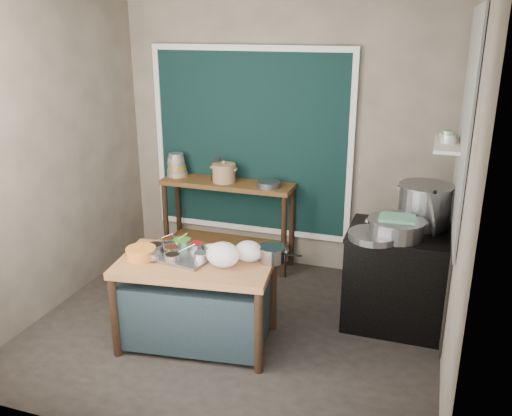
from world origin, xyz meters
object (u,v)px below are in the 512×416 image
(prep_table, at_px, (197,302))
(ceramic_crock, at_px, (224,174))
(condiment_tray, at_px, (180,254))
(steamer, at_px, (396,228))
(saucepan, at_px, (271,254))
(stock_pot, at_px, (424,205))
(stove_block, at_px, (399,280))
(back_counter, at_px, (228,223))
(yellow_basin, at_px, (141,253))
(utensil_cup, at_px, (217,177))

(prep_table, relative_size, ceramic_crock, 4.73)
(condiment_tray, distance_m, steamer, 1.81)
(prep_table, height_order, saucepan, saucepan)
(steamer, bearing_deg, prep_table, -154.75)
(stock_pot, height_order, steamer, stock_pot)
(prep_table, distance_m, saucepan, 0.76)
(stove_block, bearing_deg, saucepan, -146.03)
(saucepan, bearing_deg, back_counter, 121.95)
(condiment_tray, height_order, yellow_basin, yellow_basin)
(yellow_basin, distance_m, ceramic_crock, 1.68)
(stove_block, xyz_separation_m, steamer, (-0.05, -0.14, 0.53))
(utensil_cup, distance_m, stock_pot, 2.24)
(back_counter, xyz_separation_m, saucepan, (0.92, -1.39, 0.34))
(back_counter, relative_size, condiment_tray, 2.51)
(stove_block, bearing_deg, ceramic_crock, 159.75)
(back_counter, distance_m, steamer, 2.10)
(yellow_basin, bearing_deg, condiment_tray, 29.52)
(utensil_cup, xyz_separation_m, stock_pot, (2.17, -0.53, 0.08))
(stove_block, height_order, ceramic_crock, ceramic_crock)
(ceramic_crock, bearing_deg, saucepan, -55.20)
(stock_pot, relative_size, steamer, 0.99)
(prep_table, height_order, steamer, steamer)
(stove_block, relative_size, condiment_tray, 1.56)
(utensil_cup, bearing_deg, saucepan, -53.36)
(prep_table, distance_m, yellow_basin, 0.61)
(ceramic_crock, bearing_deg, yellow_basin, -92.39)
(saucepan, distance_m, utensil_cup, 1.76)
(condiment_tray, height_order, saucepan, saucepan)
(stove_block, distance_m, saucepan, 1.24)
(yellow_basin, relative_size, stock_pot, 0.51)
(saucepan, height_order, steamer, steamer)
(condiment_tray, bearing_deg, prep_table, -18.28)
(yellow_basin, height_order, stock_pot, stock_pot)
(ceramic_crock, bearing_deg, steamer, -24.35)
(stove_block, xyz_separation_m, saucepan, (-0.98, -0.66, 0.39))
(prep_table, height_order, stove_block, stove_block)
(saucepan, bearing_deg, condiment_tray, -171.38)
(yellow_basin, bearing_deg, stove_block, 25.36)
(prep_table, distance_m, steamer, 1.77)
(saucepan, relative_size, stock_pot, 0.48)
(stove_block, bearing_deg, stock_pot, 55.62)
(stove_block, xyz_separation_m, stock_pot, (0.15, 0.22, 0.64))
(yellow_basin, distance_m, utensil_cup, 1.71)
(stove_block, xyz_separation_m, utensil_cup, (-2.02, 0.75, 0.57))
(back_counter, height_order, condiment_tray, back_counter)
(prep_table, distance_m, utensil_cup, 1.77)
(condiment_tray, relative_size, ceramic_crock, 2.18)
(back_counter, relative_size, utensil_cup, 10.87)
(prep_table, relative_size, yellow_basin, 5.15)
(yellow_basin, distance_m, steamer, 2.12)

